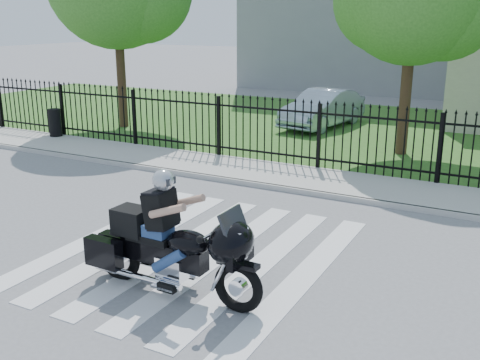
% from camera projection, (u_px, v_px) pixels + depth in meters
% --- Properties ---
extents(ground, '(120.00, 120.00, 0.00)m').
position_uv_depth(ground, '(196.00, 253.00, 9.71)').
color(ground, slate).
rests_on(ground, ground).
extents(crosswalk, '(5.00, 5.50, 0.01)m').
position_uv_depth(crosswalk, '(196.00, 253.00, 9.71)').
color(crosswalk, silver).
rests_on(crosswalk, ground).
extents(sidewalk, '(40.00, 2.00, 0.12)m').
position_uv_depth(sidewalk, '(303.00, 179.00, 13.93)').
color(sidewalk, '#ADAAA3').
rests_on(sidewalk, ground).
extents(curb, '(40.00, 0.12, 0.12)m').
position_uv_depth(curb, '(287.00, 189.00, 13.09)').
color(curb, '#ADAAA3').
rests_on(curb, ground).
extents(grass_strip, '(40.00, 12.00, 0.02)m').
position_uv_depth(grass_strip, '(377.00, 131.00, 19.88)').
color(grass_strip, '#2F5B1F').
rests_on(grass_strip, ground).
extents(iron_fence, '(26.00, 0.04, 1.80)m').
position_uv_depth(iron_fence, '(319.00, 138.00, 14.54)').
color(iron_fence, black).
rests_on(iron_fence, ground).
extents(motorcycle_rider, '(2.91, 0.87, 1.92)m').
position_uv_depth(motorcycle_rider, '(169.00, 243.00, 8.14)').
color(motorcycle_rider, black).
rests_on(motorcycle_rider, ground).
extents(parked_car, '(2.08, 4.28, 1.35)m').
position_uv_depth(parked_car, '(323.00, 108.00, 20.48)').
color(parked_car, '#93A5B9').
rests_on(parked_car, grass_strip).
extents(litter_bin, '(0.51, 0.51, 0.90)m').
position_uv_depth(litter_bin, '(55.00, 123.00, 18.47)').
color(litter_bin, black).
rests_on(litter_bin, sidewalk).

